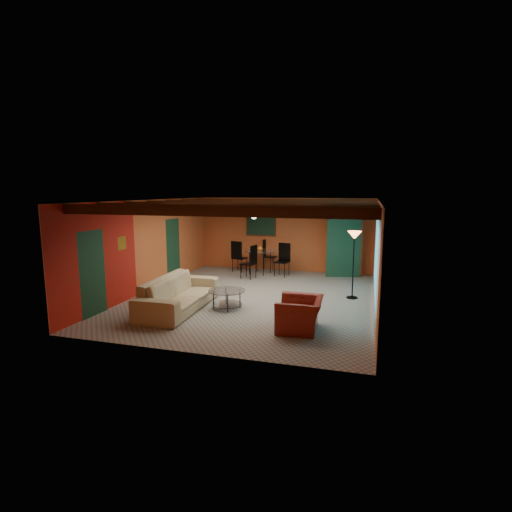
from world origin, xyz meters
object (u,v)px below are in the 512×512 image
(armchair, at_px, (300,314))
(vase, at_px, (260,239))
(coffee_table, at_px, (227,299))
(floor_lamp, at_px, (353,265))
(armoire, at_px, (344,248))
(potted_plant, at_px, (345,213))
(dining_table, at_px, (260,258))
(sofa, at_px, (179,293))

(armchair, bearing_deg, vase, -159.24)
(coffee_table, relative_size, floor_lamp, 0.50)
(vase, bearing_deg, armchair, -65.98)
(vase, bearing_deg, armoire, 11.04)
(potted_plant, bearing_deg, floor_lamp, -81.47)
(coffee_table, xyz_separation_m, dining_table, (-0.33, 4.31, 0.34))
(sofa, relative_size, armchair, 2.63)
(armchair, distance_m, armoire, 5.97)
(sofa, xyz_separation_m, dining_table, (0.79, 4.73, 0.17))
(floor_lamp, bearing_deg, armchair, -108.30)
(dining_table, bearing_deg, floor_lamp, -36.01)
(coffee_table, xyz_separation_m, potted_plant, (2.57, 4.88, 1.97))
(dining_table, bearing_deg, sofa, -99.51)
(armchair, relative_size, coffee_table, 1.14)
(armoire, bearing_deg, armchair, -109.43)
(sofa, xyz_separation_m, armoire, (3.69, 5.29, 0.57))
(armchair, xyz_separation_m, armoire, (0.51, 5.92, 0.63))
(coffee_table, bearing_deg, armoire, 62.20)
(dining_table, xyz_separation_m, armoire, (2.90, 0.57, 0.40))
(armoire, bearing_deg, coffee_table, -132.27)
(coffee_table, distance_m, floor_lamp, 3.63)
(floor_lamp, height_order, potted_plant, potted_plant)
(coffee_table, height_order, floor_lamp, floor_lamp)
(vase, bearing_deg, dining_table, -104.04)
(armchair, xyz_separation_m, vase, (-2.38, 5.35, 0.91))
(armoire, relative_size, floor_lamp, 1.04)
(sofa, height_order, dining_table, dining_table)
(dining_table, height_order, floor_lamp, floor_lamp)
(coffee_table, bearing_deg, armchair, -26.70)
(coffee_table, relative_size, dining_table, 0.42)
(armoire, distance_m, vase, 2.97)
(sofa, distance_m, coffee_table, 1.21)
(sofa, bearing_deg, armchair, -102.83)
(sofa, height_order, armoire, armoire)
(armchair, relative_size, vase, 5.62)
(dining_table, distance_m, potted_plant, 3.37)
(armoire, height_order, potted_plant, potted_plant)
(coffee_table, distance_m, dining_table, 4.34)
(armchair, height_order, dining_table, dining_table)
(dining_table, height_order, potted_plant, potted_plant)
(sofa, height_order, floor_lamp, floor_lamp)
(armchair, height_order, potted_plant, potted_plant)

